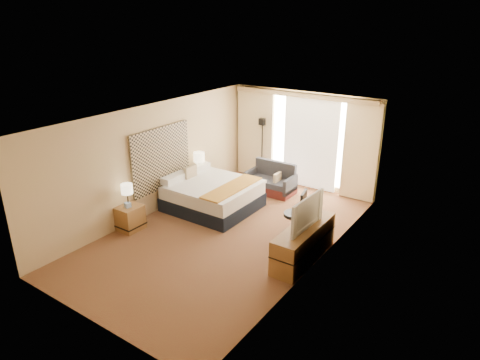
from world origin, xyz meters
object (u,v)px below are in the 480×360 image
Objects in this scene: lamp_right at (199,158)px; floor_lamp at (262,136)px; bed at (212,195)px; lamp_left at (127,189)px; nightstand_left at (130,218)px; loveseat at (271,183)px; media_dresser at (304,243)px; television at (302,211)px; desk_chair at (297,216)px; nightstand_right at (202,183)px.

floor_lamp is at bearing 69.21° from lamp_right.
lamp_left is (-0.81, -1.92, 0.61)m from bed.
loveseat is at bearing 68.07° from nightstand_left.
television reaches higher than media_dresser.
lamp_right is at bearing 155.51° from desk_chair.
loveseat is 1.17× the size of television.
nightstand_left is 3.85m from media_dresser.
lamp_right is at bearing 159.57° from media_dresser.
nightstand_right is 1.01m from bed.
lamp_right is 0.53× the size of television.
desk_chair reaches higher than nightstand_left.
nightstand_right is 2.21m from floor_lamp.
nightstand_right is at bearing -110.67° from floor_lamp.
media_dresser is at bearing -66.79° from desk_chair.
lamp_right reaches higher than desk_chair.
desk_chair is 1.09m from television.
nightstand_left is 0.49× the size of television.
nightstand_left is at bearing -90.00° from nightstand_right.
bed is 2.61m from floor_lamp.
desk_chair is at bearing 29.96° from lamp_left.
loveseat is at bearing 37.47° from nightstand_right.
nightstand_left is 1.04× the size of lamp_left.
desk_chair is at bearing -48.00° from loveseat.
lamp_right is at bearing 71.19° from television.
nightstand_left is 0.28× the size of bed.
nightstand_left is 2.50m from nightstand_right.
lamp_left is 3.79m from television.
loveseat is (0.65, 1.72, -0.09)m from bed.
nightstand_left is at bearing 105.03° from lamp_left.
lamp_left is (-3.70, -1.07, 0.61)m from media_dresser.
bed is at bearing 164.41° from desk_chair.
floor_lamp reaches higher than nightstand_left.
nightstand_left is at bearing -112.94° from loveseat.
lamp_right is (-0.03, 2.44, 0.73)m from nightstand_left.
television reaches higher than lamp_left.
media_dresser is at bearing -47.71° from floor_lamp.
loveseat is at bearing 38.42° from lamp_right.
television is (3.65, 1.02, 0.06)m from lamp_left.
floor_lamp is 1.70× the size of desk_chair.
lamp_left is 0.48× the size of television.
nightstand_left is 3.63m from desk_chair.
media_dresser is 3.39× the size of lamp_left.
lamp_right reaches higher than lamp_left.
bed is (-2.89, 0.85, 0.00)m from media_dresser.
loveseat is 2.03m from lamp_right.
nightstand_right is 4.01m from television.
desk_chair reaches higher than loveseat.
nightstand_right is at bearing 143.45° from bed.
nightstand_left is 1.00× the size of nightstand_right.
lamp_left is at bearing -163.12° from desk_chair.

